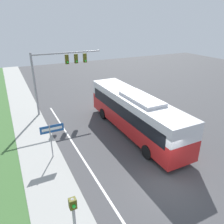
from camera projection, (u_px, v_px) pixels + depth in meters
ground_plane at (166, 183)px, 13.00m from camera, size 80.00×80.00×0.00m
sidewalk at (63, 222)px, 10.43m from camera, size 2.80×80.00×0.12m
lane_divider_near at (112, 204)px, 11.52m from camera, size 0.14×30.00×0.01m
bus at (134, 112)px, 18.07m from camera, size 2.67×11.90×3.50m
signal_gantry at (59, 68)px, 21.24m from camera, size 6.87×0.41×6.20m
pedestrian_signal at (74, 216)px, 8.51m from camera, size 0.28×0.34×2.80m
street_sign at (52, 134)px, 14.63m from camera, size 1.58×0.08×2.59m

